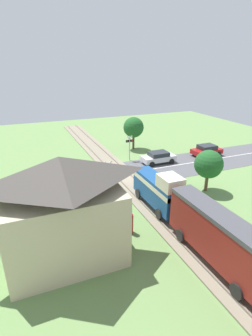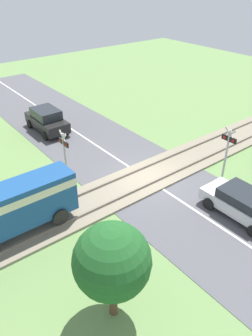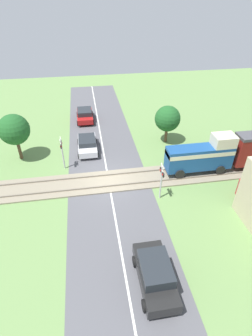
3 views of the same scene
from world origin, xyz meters
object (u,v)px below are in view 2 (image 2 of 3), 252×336
(car_near_crossing, at_px, (243,203))
(car_far_side, at_px, (47,120))
(crossing_signal_west_approach, at_px, (228,146))
(crossing_signal_east_approach, at_px, (64,150))

(car_near_crossing, distance_m, car_far_side, 14.44)
(car_near_crossing, xyz_separation_m, car_far_side, (14.15, 2.88, 0.13))
(crossing_signal_west_approach, bearing_deg, car_near_crossing, 141.82)
(crossing_signal_west_approach, relative_size, crossing_signal_east_approach, 1.00)
(car_far_side, height_order, crossing_signal_west_approach, crossing_signal_west_approach)
(car_near_crossing, relative_size, crossing_signal_east_approach, 1.29)
(car_far_side, bearing_deg, crossing_signal_east_approach, 162.28)
(car_near_crossing, distance_m, crossing_signal_west_approach, 3.57)
(car_near_crossing, bearing_deg, car_far_side, 11.51)
(crossing_signal_west_approach, bearing_deg, crossing_signal_east_approach, 54.68)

